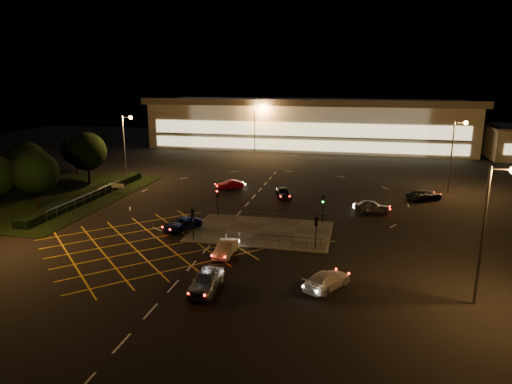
% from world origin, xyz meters
% --- Properties ---
extents(ground, '(180.00, 180.00, 0.00)m').
position_xyz_m(ground, '(0.00, 0.00, 0.00)').
color(ground, black).
rests_on(ground, ground).
extents(pedestrian_island, '(14.00, 9.00, 0.12)m').
position_xyz_m(pedestrian_island, '(2.00, -2.00, 0.06)').
color(pedestrian_island, '#4C4944').
rests_on(pedestrian_island, ground).
extents(grass_verge, '(18.00, 30.00, 0.08)m').
position_xyz_m(grass_verge, '(-28.00, 6.00, 0.04)').
color(grass_verge, black).
rests_on(grass_verge, ground).
extents(hedge, '(2.00, 26.00, 1.00)m').
position_xyz_m(hedge, '(-23.00, 6.00, 0.50)').
color(hedge, black).
rests_on(hedge, ground).
extents(supermarket, '(72.00, 26.50, 10.50)m').
position_xyz_m(supermarket, '(0.00, 61.95, 5.31)').
color(supermarket, beige).
rests_on(supermarket, ground).
extents(streetlight_se, '(1.78, 0.56, 10.03)m').
position_xyz_m(streetlight_se, '(20.44, -14.00, 6.56)').
color(streetlight_se, slate).
rests_on(streetlight_se, ground).
extents(streetlight_nw, '(1.78, 0.56, 10.03)m').
position_xyz_m(streetlight_nw, '(-23.56, 18.00, 6.56)').
color(streetlight_nw, slate).
rests_on(streetlight_nw, ground).
extents(streetlight_ne, '(1.78, 0.56, 10.03)m').
position_xyz_m(streetlight_ne, '(24.44, 20.00, 6.56)').
color(streetlight_ne, slate).
rests_on(streetlight_ne, ground).
extents(streetlight_far_left, '(1.78, 0.56, 10.03)m').
position_xyz_m(streetlight_far_left, '(-9.56, 48.00, 6.56)').
color(streetlight_far_left, slate).
rests_on(streetlight_far_left, ground).
extents(streetlight_far_right, '(1.78, 0.56, 10.03)m').
position_xyz_m(streetlight_far_right, '(30.44, 50.00, 6.56)').
color(streetlight_far_right, slate).
rests_on(streetlight_far_right, ground).
extents(signal_sw, '(0.28, 0.30, 3.15)m').
position_xyz_m(signal_sw, '(-4.00, -5.99, 2.37)').
color(signal_sw, black).
rests_on(signal_sw, pedestrian_island).
extents(signal_se, '(0.28, 0.30, 3.15)m').
position_xyz_m(signal_se, '(8.00, -5.99, 2.37)').
color(signal_se, black).
rests_on(signal_se, pedestrian_island).
extents(signal_nw, '(0.28, 0.30, 3.15)m').
position_xyz_m(signal_nw, '(-4.00, 1.99, 2.37)').
color(signal_nw, black).
rests_on(signal_nw, pedestrian_island).
extents(signal_ne, '(0.28, 0.30, 3.15)m').
position_xyz_m(signal_ne, '(8.00, 1.99, 2.37)').
color(signal_ne, black).
rests_on(signal_ne, pedestrian_island).
extents(tree_b, '(5.40, 5.40, 7.35)m').
position_xyz_m(tree_b, '(-32.00, 6.00, 4.64)').
color(tree_b, black).
rests_on(tree_b, ground).
extents(tree_c, '(5.76, 5.76, 7.84)m').
position_xyz_m(tree_c, '(-28.00, 14.00, 4.95)').
color(tree_c, black).
rests_on(tree_c, ground).
extents(tree_d, '(4.68, 4.68, 6.37)m').
position_xyz_m(tree_d, '(-34.00, 20.00, 4.02)').
color(tree_d, black).
rests_on(tree_d, ground).
extents(tree_e, '(5.40, 5.40, 7.35)m').
position_xyz_m(tree_e, '(-26.00, 0.00, 4.64)').
color(tree_e, black).
rests_on(tree_e, ground).
extents(car_near_silver, '(1.91, 4.67, 1.59)m').
position_xyz_m(car_near_silver, '(0.70, -16.12, 0.79)').
color(car_near_silver, '#A0A3A7').
rests_on(car_near_silver, ground).
extents(car_queue_white, '(1.50, 3.98, 1.30)m').
position_xyz_m(car_queue_white, '(0.18, -9.00, 0.65)').
color(car_queue_white, silver).
rests_on(car_queue_white, ground).
extents(car_left_blue, '(3.84, 4.84, 1.22)m').
position_xyz_m(car_left_blue, '(-6.33, -3.20, 0.61)').
color(car_left_blue, '#0B1146').
rests_on(car_left_blue, ground).
extents(car_far_dkgrey, '(2.89, 4.62, 1.25)m').
position_xyz_m(car_far_dkgrey, '(1.96, 12.42, 0.62)').
color(car_far_dkgrey, black).
rests_on(car_far_dkgrey, ground).
extents(car_right_silver, '(4.19, 1.79, 1.41)m').
position_xyz_m(car_right_silver, '(13.38, 7.89, 0.71)').
color(car_right_silver, '#A4A5AB').
rests_on(car_right_silver, ground).
extents(car_circ_red, '(3.88, 3.03, 1.23)m').
position_xyz_m(car_circ_red, '(-6.35, 15.65, 0.62)').
color(car_circ_red, maroon).
rests_on(car_circ_red, ground).
extents(car_east_grey, '(5.30, 4.65, 1.36)m').
position_xyz_m(car_east_grey, '(20.30, 15.15, 0.68)').
color(car_east_grey, black).
rests_on(car_east_grey, ground).
extents(car_approach_white, '(3.95, 4.84, 1.32)m').
position_xyz_m(car_approach_white, '(9.59, -13.74, 0.66)').
color(car_approach_white, silver).
rests_on(car_approach_white, ground).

